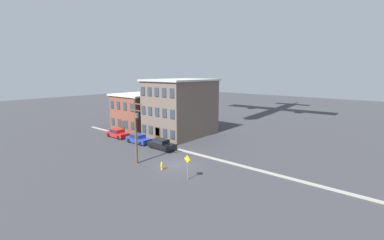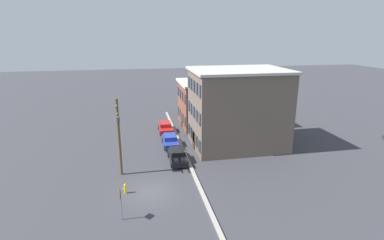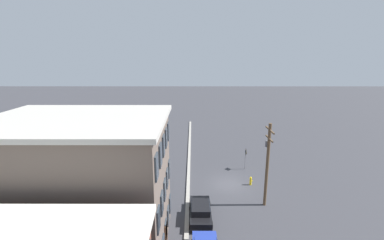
# 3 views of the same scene
# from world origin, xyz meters

# --- Properties ---
(ground_plane) EXTENTS (200.00, 200.00, 0.00)m
(ground_plane) POSITION_xyz_m (0.00, 0.00, 0.00)
(ground_plane) COLOR #38383D
(kerb_strip) EXTENTS (56.00, 0.36, 0.16)m
(kerb_strip) POSITION_xyz_m (0.00, 4.50, 0.08)
(kerb_strip) COLOR #9E998E
(kerb_strip) RESTS_ON ground_plane
(apartment_midblock) EXTENTS (9.00, 11.74, 9.90)m
(apartment_midblock) POSITION_xyz_m (-9.95, 11.61, 4.97)
(apartment_midblock) COLOR #66564C
(apartment_midblock) RESTS_ON ground_plane
(car_black) EXTENTS (4.40, 1.92, 1.43)m
(car_black) POSITION_xyz_m (-6.27, 3.34, 0.75)
(car_black) COLOR black
(car_black) RESTS_ON ground_plane
(caution_sign) EXTENTS (0.93, 0.08, 2.75)m
(caution_sign) POSITION_xyz_m (3.92, -2.58, 1.84)
(caution_sign) COLOR slate
(caution_sign) RESTS_ON ground_plane
(utility_pole) EXTENTS (2.40, 0.44, 8.03)m
(utility_pole) POSITION_xyz_m (-4.10, -2.84, 4.52)
(utility_pole) COLOR brown
(utility_pole) RESTS_ON ground_plane
(fire_hydrant) EXTENTS (0.24, 0.34, 0.96)m
(fire_hydrant) POSITION_xyz_m (-0.18, -2.38, 0.48)
(fire_hydrant) COLOR yellow
(fire_hydrant) RESTS_ON ground_plane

